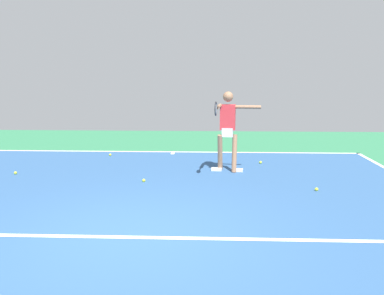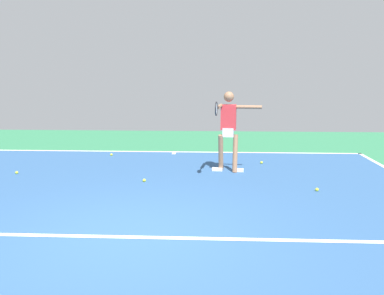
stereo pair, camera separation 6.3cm
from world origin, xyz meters
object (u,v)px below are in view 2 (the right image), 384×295
(tennis_ball_by_sideline, at_px, (111,155))
(tennis_player, at_px, (229,125))
(tennis_ball_centre_court, at_px, (144,180))
(tennis_ball_far_corner, at_px, (17,173))
(tennis_ball_near_service_line, at_px, (317,190))
(tennis_ball_near_player, at_px, (262,162))

(tennis_ball_by_sideline, bearing_deg, tennis_player, 151.36)
(tennis_ball_centre_court, distance_m, tennis_ball_far_corner, 3.02)
(tennis_ball_near_service_line, relative_size, tennis_ball_centre_court, 1.00)
(tennis_ball_near_service_line, xyz_separation_m, tennis_ball_by_sideline, (4.77, -3.23, 0.00))
(tennis_ball_far_corner, distance_m, tennis_ball_by_sideline, 2.71)
(tennis_ball_by_sideline, bearing_deg, tennis_ball_near_service_line, 145.86)
(tennis_player, distance_m, tennis_ball_near_service_line, 2.47)
(tennis_ball_centre_court, relative_size, tennis_ball_far_corner, 1.00)
(tennis_ball_near_service_line, bearing_deg, tennis_ball_by_sideline, -34.14)
(tennis_ball_far_corner, relative_size, tennis_ball_by_sideline, 1.00)
(tennis_ball_near_player, bearing_deg, tennis_player, 45.79)
(tennis_ball_near_service_line, distance_m, tennis_ball_by_sideline, 5.76)
(tennis_ball_near_service_line, distance_m, tennis_ball_centre_court, 3.45)
(tennis_player, height_order, tennis_ball_near_player, tennis_player)
(tennis_ball_near_service_line, height_order, tennis_ball_by_sideline, same)
(tennis_ball_near_service_line, relative_size, tennis_ball_near_player, 1.00)
(tennis_ball_near_service_line, height_order, tennis_ball_far_corner, same)
(tennis_ball_near_player, height_order, tennis_ball_by_sideline, same)
(tennis_player, xyz_separation_m, tennis_ball_centre_court, (1.77, 1.01, -1.03))
(tennis_ball_near_service_line, relative_size, tennis_ball_far_corner, 1.00)
(tennis_ball_centre_court, distance_m, tennis_ball_by_sideline, 3.03)
(tennis_player, xyz_separation_m, tennis_ball_near_service_line, (-1.65, 1.53, -1.03))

